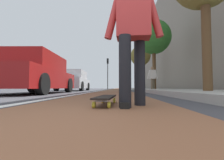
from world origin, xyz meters
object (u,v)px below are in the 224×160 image
object	(u,v)px
skater_person	(133,29)
parked_car_mid	(74,81)
pedestrian_distant	(153,77)
traffic_light	(108,68)
skateboard	(106,98)
street_tree_far	(140,56)
parked_car_near	(36,75)
street_tree_mid	(154,38)

from	to	relation	value
skater_person	parked_car_mid	world-z (taller)	skater_person
pedestrian_distant	traffic_light	bearing A→B (deg)	16.48
traffic_light	skater_person	bearing A→B (deg)	-174.99
parked_car_mid	skateboard	bearing A→B (deg)	-161.39
skater_person	street_tree_far	bearing A→B (deg)	-8.04
parked_car_near	traffic_light	bearing A→B (deg)	-4.48
parked_car_mid	street_tree_far	xyz separation A→B (m)	(6.24, -5.86, 3.09)
parked_car_near	parked_car_mid	bearing A→B (deg)	1.98
skateboard	street_tree_far	bearing A→B (deg)	-9.33
skater_person	skateboard	bearing A→B (deg)	66.71
traffic_light	street_tree_mid	bearing A→B (deg)	-162.32
parked_car_mid	street_tree_mid	bearing A→B (deg)	-96.58
traffic_light	pedestrian_distant	distance (m)	14.40
skater_person	pedestrian_distant	xyz separation A→B (m)	(8.75, -2.07, 0.00)
street_tree_mid	pedestrian_distant	bearing A→B (deg)	152.27
parked_car_mid	street_tree_far	size ratio (longest dim) A/B	0.90
parked_car_near	street_tree_mid	distance (m)	8.17
street_tree_mid	street_tree_far	bearing A→B (deg)	0.00
traffic_light	street_tree_mid	size ratio (longest dim) A/B	0.96
parked_car_near	parked_car_mid	xyz separation A→B (m)	(5.73, 0.20, -0.01)
parked_car_mid	street_tree_mid	distance (m)	6.63
street_tree_mid	pedestrian_distant	world-z (taller)	street_tree_mid
traffic_light	street_tree_far	bearing A→B (deg)	-146.31
street_tree_mid	pedestrian_distant	size ratio (longest dim) A/B	3.03
skater_person	street_tree_far	xyz separation A→B (m)	(16.04, -2.27, 2.87)
traffic_light	pedestrian_distant	world-z (taller)	traffic_light
street_tree_far	traffic_light	bearing A→B (deg)	33.69
skateboard	pedestrian_distant	size ratio (longest dim) A/B	0.52
skateboard	traffic_light	size ratio (longest dim) A/B	0.18
skater_person	traffic_light	distance (m)	22.59
parked_car_mid	pedestrian_distant	xyz separation A→B (m)	(-1.05, -5.67, 0.22)
street_tree_mid	street_tree_far	size ratio (longest dim) A/B	0.99
street_tree_far	pedestrian_distant	distance (m)	7.83
parked_car_near	parked_car_mid	size ratio (longest dim) A/B	1.00
traffic_light	street_tree_far	size ratio (longest dim) A/B	0.96
skateboard	parked_car_mid	size ratio (longest dim) A/B	0.19
parked_car_near	traffic_light	distance (m)	18.55
skater_person	street_tree_mid	world-z (taller)	street_tree_mid
parked_car_near	pedestrian_distant	size ratio (longest dim) A/B	2.76
skateboard	street_tree_far	world-z (taller)	street_tree_far
skateboard	skater_person	distance (m)	0.92
skater_person	traffic_light	size ratio (longest dim) A/B	0.34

